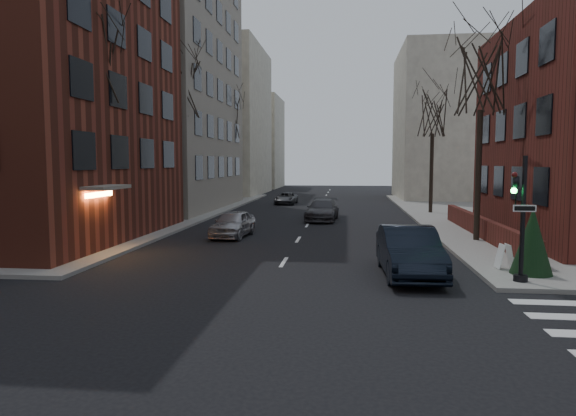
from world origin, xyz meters
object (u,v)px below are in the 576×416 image
Objects in this scene: parked_sedan at (409,252)px; streetlamp_near at (169,157)px; tree_left_a at (91,59)px; traffic_signal at (521,227)px; tree_left_b at (179,88)px; car_lane_silver at (233,224)px; tree_right_b at (433,114)px; car_lane_gray at (322,210)px; tree_left_c at (227,119)px; streetlamp_far at (239,159)px; car_lane_far at (286,198)px; sandwich_board at (505,256)px; evergreen_shrub at (532,241)px; tree_right_a at (481,77)px.

streetlamp_near is at bearing 134.66° from parked_sedan.
parked_sedan is at bearing -16.37° from tree_left_a.
tree_left_b is at bearing 134.54° from traffic_signal.
traffic_signal is 14.99m from car_lane_silver.
tree_right_b is (0.86, 23.01, 5.68)m from traffic_signal.
tree_left_b is 2.20× the size of car_lane_gray.
streetlamp_far is at bearing 73.30° from tree_left_c.
tree_left_b is at bearing 90.00° from tree_left_a.
tree_left_a is at bearing -134.36° from tree_right_b.
tree_left_a is at bearing 161.26° from parked_sedan.
traffic_signal is 19.28m from car_lane_gray.
car_lane_far is (5.55, 14.12, -8.36)m from tree_left_b.
tree_left_c is 1.55× the size of streetlamp_far.
parked_sedan is 5.79× the size of sandwich_board.
streetlamp_near is at bearing 148.58° from car_lane_silver.
evergreen_shrub is at bearing -59.59° from tree_left_c.
streetlamp_near is 17.84m from parked_sedan.
tree_left_b is 6.18m from streetlamp_near.
tree_left_a is at bearing -90.00° from tree_left_b.
traffic_signal is 0.81× the size of car_lane_gray.
traffic_signal is at bearing -38.87° from streetlamp_near.
tree_right_a is 1.98× the size of car_lane_gray.
streetlamp_far is at bearing 88.77° from tree_left_a.
evergreen_shrub is (16.91, -11.84, -2.94)m from streetlamp_near.
tree_right_b is 11.73m from car_lane_gray.
tree_left_b reaches higher than tree_left_a.
sandwich_board is at bearing -41.69° from tree_left_b.
car_lane_far is (0.28, 21.53, -0.15)m from car_lane_silver.
streetlamp_near is (0.60, 8.00, -4.23)m from tree_left_a.
tree_right_a is at bearing -90.00° from tree_right_b.
tree_right_b is 19.47m from car_lane_silver.
sandwich_board is (11.33, -29.15, 0.04)m from car_lane_far.
streetlamp_near is at bearing 141.13° from traffic_signal.
evergreen_shrub is (-0.09, -7.84, -6.73)m from tree_right_a.
car_lane_gray is at bearing 28.42° from streetlamp_near.
tree_right_a is 1.55× the size of streetlamp_far.
tree_right_a is 29.65m from streetlamp_far.
tree_right_b is at bearing -32.14° from car_lane_far.
tree_right_a is 17.87m from streetlamp_near.
streetlamp_near reaches higher than car_lane_far.
traffic_signal is 1.75× the size of evergreen_shrub.
tree_right_a reaches higher than traffic_signal.
traffic_signal is 0.41× the size of tree_right_a.
traffic_signal is 0.97× the size of car_lane_silver.
tree_right_a is (17.60, -22.00, 0.00)m from tree_left_c.
parked_sedan is 17.24m from car_lane_gray.
tree_left_c reaches higher than streetlamp_far.
car_lane_far is at bearing 110.50° from car_lane_gray.
car_lane_silver is (-8.14, 8.53, -0.15)m from parked_sedan.
tree_left_c is (0.00, 26.00, -0.44)m from tree_left_a.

